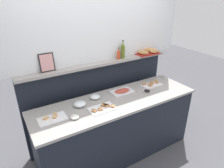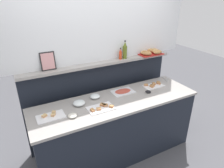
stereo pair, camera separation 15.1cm
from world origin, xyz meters
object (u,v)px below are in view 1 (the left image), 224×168
sandwich_platter_front (152,84)px  condiment_bowl_cream (75,117)px  hot_sauce_bottle (119,54)px  sandwich_platter_side (52,118)px  bread_basket (148,51)px  serving_tongs (163,78)px  cold_cuts_platter (122,91)px  olive_oil_bottle (123,50)px  condiment_bowl_red (147,91)px  framed_picture (47,62)px  glass_bowl_medium (95,97)px  sandwich_platter_rear (103,108)px  glass_bowl_large (80,104)px

sandwich_platter_front → condiment_bowl_cream: condiment_bowl_cream is taller
condiment_bowl_cream → hot_sauce_bottle: (0.97, 0.56, 0.47)m
sandwich_platter_side → bread_basket: 1.89m
serving_tongs → bread_basket: bearing=128.9°
cold_cuts_platter → serving_tongs: (0.88, 0.05, -0.00)m
bread_basket → olive_oil_bottle: bearing=178.0°
sandwich_platter_front → cold_cuts_platter: sandwich_platter_front is taller
condiment_bowl_red → framed_picture: size_ratio=0.35×
sandwich_platter_side → glass_bowl_medium: bearing=15.3°
sandwich_platter_rear → cold_cuts_platter: sandwich_platter_rear is taller
serving_tongs → sandwich_platter_side: bearing=-174.2°
sandwich_platter_side → condiment_bowl_red: sandwich_platter_side is taller
bread_basket → cold_cuts_platter: bearing=-158.9°
condiment_bowl_cream → olive_oil_bottle: bearing=28.2°
cold_cuts_platter → condiment_bowl_cream: 0.90m
sandwich_platter_rear → framed_picture: size_ratio=1.40×
sandwich_platter_side → glass_bowl_medium: (0.65, 0.18, 0.02)m
cold_cuts_platter → condiment_bowl_cream: condiment_bowl_cream is taller
condiment_bowl_cream → bread_basket: bread_basket is taller
glass_bowl_large → glass_bowl_medium: 0.27m
sandwich_platter_side → framed_picture: (0.14, 0.48, 0.52)m
cold_cuts_platter → bread_basket: 0.87m
glass_bowl_medium → condiment_bowl_red: (0.76, -0.21, -0.01)m
glass_bowl_large → framed_picture: (-0.26, 0.38, 0.50)m
glass_bowl_medium → bread_basket: size_ratio=0.35×
cold_cuts_platter → glass_bowl_large: bearing=-175.8°
condiment_bowl_red → serving_tongs: 0.61m
sandwich_platter_front → condiment_bowl_cream: (-1.39, -0.23, 0.01)m
condiment_bowl_red → olive_oil_bottle: (-0.13, 0.48, 0.52)m
cold_cuts_platter → sandwich_platter_rear: bearing=-151.1°
bread_basket → framed_picture: framed_picture is taller
sandwich_platter_rear → bread_basket: bread_basket is taller
glass_bowl_large → olive_oil_bottle: (0.89, 0.34, 0.51)m
glass_bowl_medium → framed_picture: framed_picture is taller
cold_cuts_platter → olive_oil_bottle: size_ratio=1.20×
glass_bowl_large → cold_cuts_platter: bearing=4.2°
sandwich_platter_rear → glass_bowl_medium: size_ratio=2.40×
glass_bowl_large → serving_tongs: bearing=3.5°
glass_bowl_medium → bread_basket: bearing=12.2°
hot_sauce_bottle → glass_bowl_medium: bearing=-154.8°
sandwich_platter_side → sandwich_platter_rear: 0.62m
glass_bowl_medium → condiment_bowl_red: 0.79m
condiment_bowl_cream → framed_picture: (-0.09, 0.60, 0.51)m
sandwich_platter_rear → framed_picture: (-0.48, 0.59, 0.52)m
sandwich_platter_front → glass_bowl_medium: bearing=176.0°
olive_oil_bottle → framed_picture: 1.15m
glass_bowl_medium → hot_sauce_bottle: hot_sauce_bottle is taller
sandwich_platter_side → cold_cuts_platter: bearing=8.0°
sandwich_platter_side → cold_cuts_platter: 1.10m
cold_cuts_platter → glass_bowl_large: (-0.70, -0.05, 0.02)m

